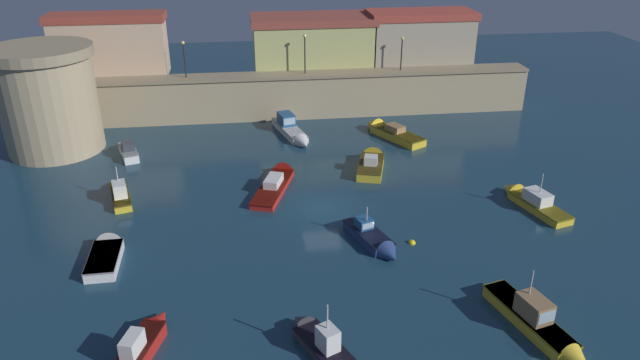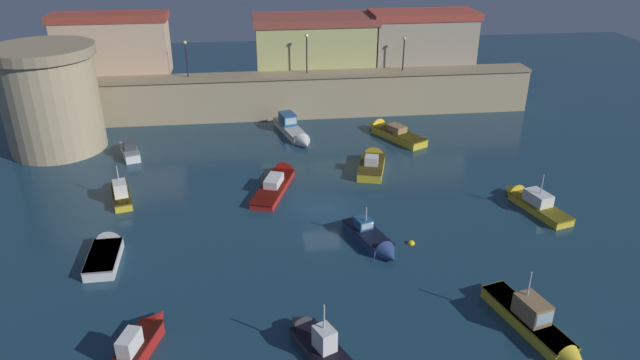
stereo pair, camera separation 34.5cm
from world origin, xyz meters
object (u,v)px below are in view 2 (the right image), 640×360
(quay_lamp_1, at_px, (307,48))
(moored_boat_0, at_px, (530,200))
(quay_lamp_2, at_px, (404,48))
(mooring_buoy_0, at_px, (411,244))
(moored_boat_3, at_px, (539,328))
(moored_boat_1, at_px, (391,132))
(quay_lamp_0, at_px, (186,53))
(moored_boat_5, at_px, (294,131))
(moored_boat_8, at_px, (372,162))
(moored_boat_10, at_px, (314,339))
(moored_boat_2, at_px, (278,180))
(moored_boat_7, at_px, (106,251))
(moored_boat_9, at_px, (129,149))
(moored_boat_11, at_px, (138,345))
(moored_boat_6, at_px, (120,191))
(fortress_tower, at_px, (51,98))
(moored_boat_4, at_px, (374,240))

(quay_lamp_1, relative_size, moored_boat_0, 0.59)
(quay_lamp_2, bearing_deg, mooring_buoy_0, -102.34)
(moored_boat_3, bearing_deg, moored_boat_1, 167.43)
(quay_lamp_0, height_order, quay_lamp_2, quay_lamp_0)
(moored_boat_5, height_order, moored_boat_8, moored_boat_5)
(moored_boat_0, distance_m, moored_boat_10, 20.16)
(moored_boat_5, relative_size, mooring_buoy_0, 16.44)
(moored_boat_2, xyz_separation_m, mooring_buoy_0, (7.57, -9.26, -0.32))
(moored_boat_1, bearing_deg, moored_boat_3, 153.46)
(moored_boat_7, bearing_deg, moored_boat_0, -85.23)
(moored_boat_9, distance_m, moored_boat_11, 24.54)
(moored_boat_2, height_order, mooring_buoy_0, moored_boat_2)
(quay_lamp_2, height_order, mooring_buoy_0, quay_lamp_2)
(quay_lamp_0, relative_size, moored_boat_3, 0.47)
(quay_lamp_1, xyz_separation_m, moored_boat_3, (7.73, -33.04, -6.10))
(moored_boat_2, bearing_deg, quay_lamp_2, -21.96)
(moored_boat_11, distance_m, mooring_buoy_0, 16.78)
(moored_boat_6, bearing_deg, moored_boat_1, -81.61)
(moored_boat_0, bearing_deg, moored_boat_3, 141.29)
(quay_lamp_0, distance_m, moored_boat_5, 12.17)
(quay_lamp_2, relative_size, moored_boat_10, 0.68)
(moored_boat_0, bearing_deg, moored_boat_6, 65.14)
(moored_boat_0, bearing_deg, quay_lamp_0, 34.67)
(moored_boat_1, bearing_deg, quay_lamp_2, -49.75)
(quay_lamp_1, distance_m, moored_boat_1, 11.13)
(moored_boat_6, bearing_deg, mooring_buoy_0, -129.69)
(quay_lamp_1, distance_m, mooring_buoy_0, 25.35)
(moored_boat_7, bearing_deg, quay_lamp_2, -46.54)
(moored_boat_8, bearing_deg, moored_boat_1, -7.89)
(quay_lamp_0, distance_m, quay_lamp_1, 10.98)
(fortress_tower, xyz_separation_m, moored_boat_2, (17.81, -9.10, -4.05))
(quay_lamp_1, xyz_separation_m, mooring_buoy_0, (3.92, -24.16, -6.61))
(moored_boat_6, height_order, moored_boat_7, moored_boat_6)
(moored_boat_0, xyz_separation_m, moored_boat_10, (-16.14, -12.09, 0.01))
(moored_boat_4, xyz_separation_m, mooring_buoy_0, (2.31, -0.05, -0.37))
(quay_lamp_2, bearing_deg, moored_boat_3, -92.56)
(moored_boat_4, bearing_deg, moored_boat_6, -136.78)
(fortress_tower, bearing_deg, moored_boat_6, -55.58)
(moored_boat_6, relative_size, moored_boat_11, 0.95)
(moored_boat_7, bearing_deg, moored_boat_3, -115.45)
(moored_boat_3, distance_m, moored_boat_6, 28.43)
(quay_lamp_0, distance_m, moored_boat_3, 38.42)
(quay_lamp_1, relative_size, moored_boat_11, 0.67)
(moored_boat_6, bearing_deg, quay_lamp_1, -58.43)
(moored_boat_7, distance_m, moored_boat_10, 14.40)
(moored_boat_2, bearing_deg, moored_boat_8, -55.34)
(moored_boat_6, bearing_deg, moored_boat_5, -66.49)
(moored_boat_11, bearing_deg, quay_lamp_0, 17.31)
(moored_boat_1, bearing_deg, quay_lamp_1, 18.62)
(moored_boat_7, relative_size, moored_boat_9, 1.05)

